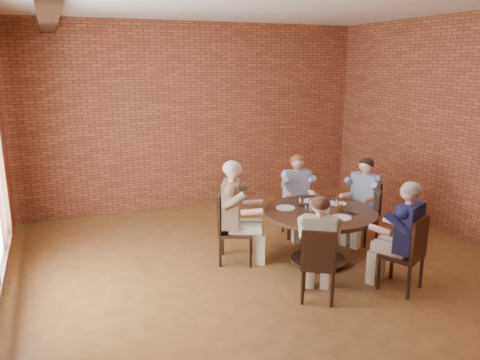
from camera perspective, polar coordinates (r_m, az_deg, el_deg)
name	(u,v)px	position (r m, az deg, el deg)	size (l,w,h in m)	color
floor	(278,278)	(6.15, 4.68, -11.77)	(7.00, 7.00, 0.00)	olive
wall_back	(196,116)	(8.85, -5.33, 7.73)	(7.00, 7.00, 0.00)	#964A2B
dining_table	(320,226)	(6.45, 9.70, -5.57)	(1.51, 1.51, 0.75)	black
chair_a	(365,209)	(7.41, 14.98, -3.45)	(0.54, 0.54, 0.92)	black
diner_a	(363,201)	(7.30, 14.74, -2.48)	(0.51, 0.63, 1.30)	#395C95
chair_b	(295,204)	(7.49, 6.75, -2.90)	(0.48, 0.48, 0.91)	black
diner_b	(297,196)	(7.38, 6.96, -1.99)	(0.50, 0.62, 1.29)	#8590AA
chair_c	(229,225)	(6.42, -1.38, -5.47)	(0.62, 0.62, 0.98)	black
diner_c	(236,212)	(6.35, -0.51, -3.96)	(0.58, 0.71, 1.42)	brown
chair_d	(318,262)	(5.44, 9.50, -9.85)	(0.54, 0.54, 0.89)	black
diner_d	(319,248)	(5.45, 9.58, -8.21)	(0.48, 0.59, 1.25)	#B3A48D
chair_e	(409,251)	(5.95, 19.91, -8.15)	(0.58, 0.58, 0.94)	black
diner_e	(403,237)	(5.92, 19.26, -6.53)	(0.54, 0.66, 1.35)	navy
plate_a	(337,203)	(6.71, 11.74, -2.81)	(0.26, 0.26, 0.01)	white
plate_b	(312,201)	(6.75, 8.75, -2.58)	(0.26, 0.26, 0.01)	white
plate_c	(286,208)	(6.41, 5.58, -3.40)	(0.26, 0.26, 0.01)	white
plate_d	(341,218)	(6.13, 12.25, -4.49)	(0.26, 0.26, 0.01)	white
glass_a	(334,201)	(6.58, 11.35, -2.57)	(0.07, 0.07, 0.14)	white
glass_b	(319,201)	(6.56, 9.63, -2.54)	(0.07, 0.07, 0.14)	white
glass_c	(301,201)	(6.53, 7.48, -2.54)	(0.07, 0.07, 0.14)	white
glass_d	(311,205)	(6.38, 8.67, -3.00)	(0.07, 0.07, 0.14)	white
glass_e	(307,209)	(6.18, 8.14, -3.53)	(0.07, 0.07, 0.14)	white
glass_f	(317,213)	(6.04, 9.37, -4.00)	(0.07, 0.07, 0.14)	white
glass_g	(328,209)	(6.25, 10.65, -3.45)	(0.07, 0.07, 0.14)	white
glass_h	(340,206)	(6.40, 12.09, -3.09)	(0.07, 0.07, 0.14)	white
smartphone	(353,214)	(6.33, 13.65, -3.99)	(0.07, 0.13, 0.01)	black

